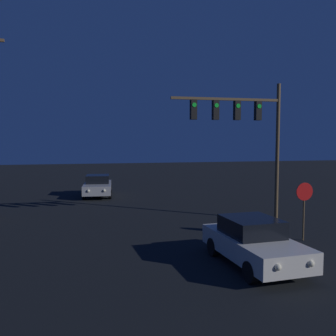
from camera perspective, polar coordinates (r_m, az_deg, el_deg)
The scene contains 4 objects.
car_near at distance 12.33m, azimuth 12.90°, elevation -10.91°, with size 2.12×4.32×1.47m.
car_far at distance 26.58m, azimuth -10.67°, elevation -2.67°, with size 2.15×4.33×1.47m.
traffic_signal_mast at distance 18.14m, azimuth 11.78°, elevation 6.42°, with size 5.40×0.30×6.63m.
stop_sign at distance 15.59m, azimuth 20.04°, elevation -4.64°, with size 0.70×0.07×2.29m.
Camera 1 is at (-3.07, -2.24, 3.97)m, focal length 40.00 mm.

